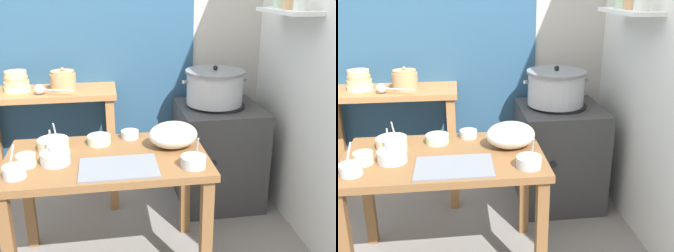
# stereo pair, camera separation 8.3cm
# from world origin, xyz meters

# --- Properties ---
(wall_back) EXTENTS (4.40, 0.12, 2.60)m
(wall_back) POSITION_xyz_m (0.08, 1.10, 1.30)
(wall_back) COLOR #B2ADA3
(wall_back) RESTS_ON ground
(wall_right) EXTENTS (0.30, 3.20, 2.60)m
(wall_right) POSITION_xyz_m (1.40, 0.20, 1.30)
(wall_right) COLOR silver
(wall_right) RESTS_ON ground
(prep_table) EXTENTS (1.10, 0.66, 0.72)m
(prep_table) POSITION_xyz_m (0.10, 0.03, 0.61)
(prep_table) COLOR brown
(prep_table) RESTS_ON ground
(back_shelf_table) EXTENTS (0.96, 0.40, 0.90)m
(back_shelf_table) POSITION_xyz_m (-0.30, 0.83, 0.68)
(back_shelf_table) COLOR #9E6B3D
(back_shelf_table) RESTS_ON ground
(stove_block) EXTENTS (0.60, 0.61, 0.78)m
(stove_block) POSITION_xyz_m (0.93, 0.70, 0.38)
(stove_block) COLOR #383838
(stove_block) RESTS_ON ground
(steamer_pot) EXTENTS (0.48, 0.43, 0.28)m
(steamer_pot) POSITION_xyz_m (0.89, 0.72, 0.90)
(steamer_pot) COLOR #B7BABF
(steamer_pot) RESTS_ON stove_block
(clay_pot) EXTENTS (0.18, 0.18, 0.16)m
(clay_pot) POSITION_xyz_m (-0.18, 0.83, 0.97)
(clay_pot) COLOR tan
(clay_pot) RESTS_ON back_shelf_table
(bowl_stack_enamel) EXTENTS (0.18, 0.18, 0.14)m
(bowl_stack_enamel) POSITION_xyz_m (-0.50, 0.85, 0.97)
(bowl_stack_enamel) COLOR beige
(bowl_stack_enamel) RESTS_ON back_shelf_table
(ladle) EXTENTS (0.27, 0.13, 0.07)m
(ladle) POSITION_xyz_m (-0.32, 0.72, 0.94)
(ladle) COLOR #B7BABF
(ladle) RESTS_ON back_shelf_table
(serving_tray) EXTENTS (0.40, 0.28, 0.01)m
(serving_tray) POSITION_xyz_m (0.16, -0.14, 0.72)
(serving_tray) COLOR slate
(serving_tray) RESTS_ON prep_table
(plastic_bag) EXTENTS (0.28, 0.21, 0.15)m
(plastic_bag) POSITION_xyz_m (0.48, 0.09, 0.80)
(plastic_bag) COLOR silver
(plastic_bag) RESTS_ON prep_table
(prep_bowl_0) EXTENTS (0.10, 0.10, 0.06)m
(prep_bowl_0) POSITION_xyz_m (-0.31, -0.04, 0.75)
(prep_bowl_0) COLOR beige
(prep_bowl_0) RESTS_ON prep_table
(prep_bowl_1) EXTENTS (0.11, 0.11, 0.05)m
(prep_bowl_1) POSITION_xyz_m (0.24, 0.28, 0.75)
(prep_bowl_1) COLOR #B7BABF
(prep_bowl_1) RESTS_ON prep_table
(prep_bowl_2) EXTENTS (0.14, 0.14, 0.05)m
(prep_bowl_2) POSITION_xyz_m (0.06, 0.21, 0.75)
(prep_bowl_2) COLOR #B7D1AD
(prep_bowl_2) RESTS_ON prep_table
(prep_bowl_3) EXTENTS (0.11, 0.11, 0.16)m
(prep_bowl_3) POSITION_xyz_m (-0.35, -0.16, 0.75)
(prep_bowl_3) COLOR #B7BABF
(prep_bowl_3) RESTS_ON prep_table
(prep_bowl_4) EXTENTS (0.17, 0.17, 0.17)m
(prep_bowl_4) POSITION_xyz_m (-0.20, 0.17, 0.75)
(prep_bowl_4) COLOR beige
(prep_bowl_4) RESTS_ON prep_table
(prep_bowl_5) EXTENTS (0.16, 0.16, 0.18)m
(prep_bowl_5) POSITION_xyz_m (-0.17, -0.03, 0.76)
(prep_bowl_5) COLOR #B7BABF
(prep_bowl_5) RESTS_ON prep_table
(prep_bowl_6) EXTENTS (0.13, 0.13, 0.17)m
(prep_bowl_6) POSITION_xyz_m (0.54, -0.18, 0.75)
(prep_bowl_6) COLOR #B7BABF
(prep_bowl_6) RESTS_ON prep_table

